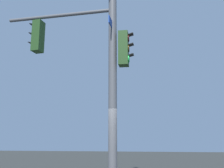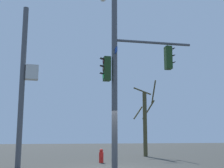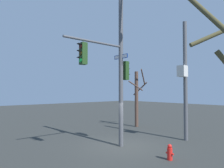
{
  "view_description": "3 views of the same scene",
  "coord_description": "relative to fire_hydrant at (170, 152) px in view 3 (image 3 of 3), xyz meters",
  "views": [
    {
      "loc": [
        -7.77,
        -1.64,
        1.5
      ],
      "look_at": [
        -0.22,
        0.05,
        3.22
      ],
      "focal_mm": 42.49,
      "sensor_mm": 36.0,
      "label": 1
    },
    {
      "loc": [
        12.62,
        -2.54,
        1.44
      ],
      "look_at": [
        0.35,
        -0.12,
        3.63
      ],
      "focal_mm": 47.04,
      "sensor_mm": 36.0,
      "label": 2
    },
    {
      "loc": [
        -8.89,
        8.36,
        3.19
      ],
      "look_at": [
        0.08,
        0.67,
        3.57
      ],
      "focal_mm": 33.54,
      "sensor_mm": 36.0,
      "label": 3
    }
  ],
  "objects": [
    {
      "name": "ground_plane",
      "position": [
        3.25,
        -0.01,
        -0.34
      ],
      "size": [
        80.0,
        80.0,
        0.0
      ],
      "primitive_type": "plane",
      "color": "#2F312E"
    },
    {
      "name": "main_signal_pole_assembly",
      "position": [
        3.04,
        0.43,
        4.8
      ],
      "size": [
        3.91,
        4.4,
        9.57
      ],
      "rotation": [
        0.0,
        0.0,
        1.58
      ],
      "color": "#4C4F54",
      "rests_on": "ground"
    },
    {
      "name": "fire_hydrant",
      "position": [
        0.0,
        0.0,
        0.0
      ],
      "size": [
        0.38,
        0.24,
        0.73
      ],
      "color": "red",
      "rests_on": "ground"
    },
    {
      "name": "secondary_pole_assembly",
      "position": [
        1.53,
        -3.97,
        3.68
      ],
      "size": [
        0.54,
        0.87,
        7.72
      ],
      "rotation": [
        0.0,
        0.0,
        1.67
      ],
      "color": "#4C4F54",
      "rests_on": "ground"
    },
    {
      "name": "bare_tree_across_street",
      "position": [
        7.09,
        -5.5,
        2.26
      ],
      "size": [
        1.76,
        1.78,
        5.08
      ],
      "color": "#4C372E",
      "rests_on": "ground"
    }
  ]
}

